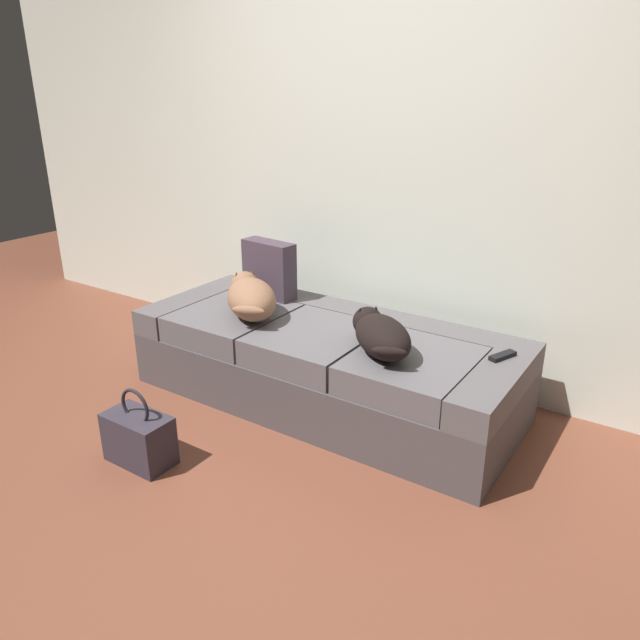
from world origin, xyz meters
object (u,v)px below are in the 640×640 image
(tv_remote, at_px, (503,356))
(throw_pillow, at_px, (269,269))
(couch, at_px, (325,364))
(dog_tan, at_px, (250,296))
(handbag, at_px, (139,438))
(dog_dark, at_px, (380,334))

(tv_remote, height_order, throw_pillow, throw_pillow)
(couch, distance_m, throw_pillow, 0.71)
(couch, height_order, dog_tan, dog_tan)
(couch, xyz_separation_m, handbag, (-0.39, -0.98, -0.09))
(dog_tan, relative_size, tv_remote, 3.61)
(dog_tan, xyz_separation_m, dog_dark, (0.84, -0.05, -0.01))
(dog_tan, bearing_deg, throw_pillow, 109.01)
(dog_tan, distance_m, tv_remote, 1.38)
(couch, xyz_separation_m, dog_tan, (-0.44, -0.09, 0.33))
(handbag, bearing_deg, throw_pillow, 97.54)
(dog_tan, height_order, handbag, dog_tan)
(couch, distance_m, handbag, 1.05)
(couch, bearing_deg, dog_dark, -19.18)
(tv_remote, distance_m, throw_pillow, 1.48)
(dog_dark, height_order, handbag, dog_dark)
(dog_tan, bearing_deg, couch, 11.08)
(tv_remote, xyz_separation_m, throw_pillow, (-1.47, 0.10, 0.16))
(couch, relative_size, dog_dark, 4.32)
(tv_remote, xyz_separation_m, handbag, (-1.31, -1.10, -0.33))
(couch, xyz_separation_m, dog_dark, (0.40, -0.14, 0.32))
(dog_tan, xyz_separation_m, tv_remote, (1.36, 0.21, -0.10))
(dog_dark, xyz_separation_m, handbag, (-0.79, -0.84, -0.41))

